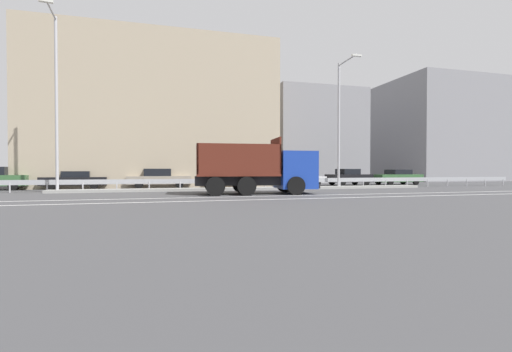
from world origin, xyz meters
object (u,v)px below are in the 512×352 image
Objects in this scene: median_road_sign at (305,173)px; street_lamp_1 at (340,118)px; parked_car_6 at (397,177)px; parked_car_2 at (159,178)px; parked_car_3 at (231,178)px; parked_car_1 at (76,180)px; parked_car_5 at (349,177)px; dump_truck at (271,172)px; street_lamp_0 at (56,95)px; parked_car_4 at (297,178)px.

median_road_sign is 0.24× the size of street_lamp_1.
parked_car_2 is at bearing 84.62° from parked_car_6.
parked_car_2 is at bearing 155.87° from median_road_sign.
street_lamp_1 reaches higher than parked_car_2.
parked_car_3 is (-7.47, 4.97, -4.62)m from street_lamp_1.
street_lamp_1 is 1.95× the size of parked_car_6.
parked_car_5 is at bearing -91.44° from parked_car_1.
parked_car_1 is (-12.48, 8.80, -0.59)m from dump_truck.
median_road_sign is 17.09m from street_lamp_0.
parked_car_4 is at bearing 74.86° from median_road_sign.
dump_truck is 3.14× the size of median_road_sign.
parked_car_3 is 15.89m from parked_car_6.
parked_car_2 is at bearing -92.68° from parked_car_5.
parked_car_1 is at bearing -90.33° from parked_car_2.
street_lamp_0 is at bearing -103.03° from dump_truck.
median_road_sign is 5.21m from parked_car_4.
street_lamp_1 is at bearing -105.10° from parked_car_1.
parked_car_6 is at bearing -95.68° from parked_car_3.
median_road_sign is 0.47× the size of parked_car_6.
parked_car_3 is (11.81, 0.31, 0.02)m from parked_car_1.
median_road_sign is 6.82m from parked_car_3.
parked_car_5 is (22.68, 4.87, -5.18)m from street_lamp_0.
street_lamp_0 reaches higher than parked_car_2.
parked_car_2 is (-6.50, 8.86, -0.52)m from dump_truck.
street_lamp_1 is 1.96× the size of parked_car_2.
dump_truck reaches higher than parked_car_2.
dump_truck is 1.58× the size of parked_car_1.
parked_car_6 is (11.21, 4.36, -0.46)m from median_road_sign.
parked_car_3 is at bearing -171.12° from dump_truck.
street_lamp_0 is 2.21× the size of parked_car_2.
street_lamp_1 is 7.39m from parked_car_5.
street_lamp_1 is 20.36m from parked_car_1.
parked_car_2 reaches higher than parked_car_3.
street_lamp_1 reaches higher than parked_car_3.
street_lamp_0 is at bearing -80.47° from parked_car_5.
parked_car_2 is 21.71m from parked_car_6.
parked_car_3 is (-4.66, 4.95, -0.50)m from median_road_sign.
street_lamp_0 reaches higher than parked_car_3.
median_road_sign reaches higher than parked_car_4.
parked_car_3 is at bearing -94.07° from parked_car_5.
dump_truck is 0.75× the size of street_lamp_1.
parked_car_1 is 0.93× the size of parked_car_6.
parked_car_6 is at bearing 27.50° from street_lamp_1.
median_road_sign is at bearing 140.82° from dump_truck.
dump_truck is 15.28m from parked_car_1.
dump_truck is 1.47× the size of parked_car_6.
parked_car_6 is at bearing 82.83° from parked_car_4.
parked_car_5 is (10.25, 8.83, -0.51)m from dump_truck.
parked_car_2 is at bearing -90.98° from parked_car_1.
street_lamp_0 is 19.25m from parked_car_4.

